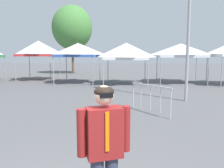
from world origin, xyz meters
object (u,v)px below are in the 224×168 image
Objects in this scene: canopy_tent_right_of_center at (78,50)px; canopy_tent_left_of_center at (181,51)px; tree_behind_tents_center at (72,28)px; canopy_tent_behind_left at (38,49)px; person_foreground at (104,147)px; crowd_barrier_near_person at (150,93)px; canopy_tent_far_left at (126,51)px.

canopy_tent_left_of_center is (8.12, 0.84, -0.03)m from canopy_tent_right_of_center.
tree_behind_tents_center is at bearing 107.67° from canopy_tent_right_of_center.
canopy_tent_behind_left is 0.97× the size of canopy_tent_left_of_center.
canopy_tent_right_of_center is (4.08, -1.91, -0.20)m from canopy_tent_behind_left.
person_foreground is (8.08, -16.79, -1.79)m from canopy_tent_behind_left.
crowd_barrier_near_person is at bearing -61.36° from canopy_tent_right_of_center.
canopy_tent_right_of_center is 15.49m from person_foreground.
canopy_tent_left_of_center is 14.58m from tree_behind_tents_center.
canopy_tent_far_left is at bearing -15.77° from canopy_tent_behind_left.
canopy_tent_far_left is (3.82, -0.32, -0.11)m from canopy_tent_right_of_center.
canopy_tent_right_of_center reaches higher than crowd_barrier_near_person.
tree_behind_tents_center is at bearing 124.63° from canopy_tent_far_left.
canopy_tent_behind_left is 18.72m from person_foreground.
tree_behind_tents_center is at bearing 82.65° from canopy_tent_behind_left.
canopy_tent_right_of_center is 10.59m from crowd_barrier_near_person.
canopy_tent_behind_left is 8.22m from canopy_tent_far_left.
canopy_tent_left_of_center is at bearing 72.62° from crowd_barrier_near_person.
canopy_tent_behind_left is at bearing -97.35° from tree_behind_tents_center.
canopy_tent_right_of_center is at bearing 175.16° from canopy_tent_far_left.
tree_behind_tents_center is (-6.90, 9.99, 3.11)m from canopy_tent_far_left.
canopy_tent_right_of_center is 1.81× the size of person_foreground.
canopy_tent_left_of_center reaches higher than person_foreground.
tree_behind_tents_center is 4.99× the size of crowd_barrier_near_person.
canopy_tent_far_left is 1.86× the size of person_foreground.
canopy_tent_left_of_center reaches higher than crowd_barrier_near_person.
canopy_tent_behind_left is at bearing 129.38° from crowd_barrier_near_person.
person_foreground reaches higher than crowd_barrier_near_person.
canopy_tent_behind_left is at bearing 164.23° from canopy_tent_far_left.
canopy_tent_far_left is at bearing 90.71° from person_foreground.
canopy_tent_far_left reaches higher than person_foreground.
canopy_tent_left_of_center is (12.20, -1.07, -0.23)m from canopy_tent_behind_left.
tree_behind_tents_center reaches higher than canopy_tent_behind_left.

